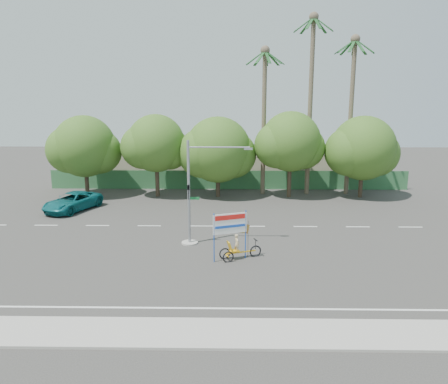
{
  "coord_description": "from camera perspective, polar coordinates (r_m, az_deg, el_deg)",
  "views": [
    {
      "loc": [
        0.32,
        -24.09,
        9.87
      ],
      "look_at": [
        -0.17,
        4.39,
        3.5
      ],
      "focal_mm": 35.0,
      "sensor_mm": 36.0,
      "label": 1
    }
  ],
  "objects": [
    {
      "name": "traffic_signal",
      "position": [
        29.03,
        -4.01,
        -1.28
      ],
      "size": [
        4.72,
        1.1,
        7.0
      ],
      "color": "gray",
      "rests_on": "ground"
    },
    {
      "name": "sidewalk_near",
      "position": [
        19.28,
        -0.09,
        -17.98
      ],
      "size": [
        50.0,
        2.4,
        0.12
      ],
      "primitive_type": "cube",
      "color": "gray",
      "rests_on": "ground"
    },
    {
      "name": "palm_short",
      "position": [
        43.72,
        5.26,
        11.23
      ],
      "size": [
        3.73,
        3.79,
        14.45
      ],
      "color": "#70604C",
      "rests_on": "ground"
    },
    {
      "name": "building_left",
      "position": [
        51.75,
        -10.55,
        3.65
      ],
      "size": [
        12.0,
        8.0,
        4.0
      ],
      "primitive_type": "cube",
      "color": "#BAAC93",
      "rests_on": "ground"
    },
    {
      "name": "pickup_truck",
      "position": [
        40.13,
        -19.17,
        -1.2
      ],
      "size": [
        4.56,
        6.18,
        1.56
      ],
      "primitive_type": "imported",
      "rotation": [
        0.0,
        0.0,
        -0.4
      ],
      "color": "#0E5E62",
      "rests_on": "ground"
    },
    {
      "name": "ground",
      "position": [
        26.04,
        0.22,
        -9.67
      ],
      "size": [
        120.0,
        120.0,
        0.0
      ],
      "primitive_type": "plane",
      "color": "#33302D",
      "rests_on": "ground"
    },
    {
      "name": "palm_tall",
      "position": [
        44.27,
        11.28,
        13.14
      ],
      "size": [
        3.73,
        3.79,
        17.45
      ],
      "color": "#70604C",
      "rests_on": "ground"
    },
    {
      "name": "tree_far_left",
      "position": [
        44.77,
        -17.82,
        5.45
      ],
      "size": [
        7.14,
        6.0,
        7.96
      ],
      "color": "#473828",
      "rests_on": "ground"
    },
    {
      "name": "tree_left",
      "position": [
        43.0,
        -8.93,
        6.03
      ],
      "size": [
        6.66,
        5.6,
        8.07
      ],
      "color": "#473828",
      "rests_on": "ground"
    },
    {
      "name": "tree_far_right",
      "position": [
        44.26,
        17.64,
        5.24
      ],
      "size": [
        7.38,
        6.2,
        7.94
      ],
      "color": "#473828",
      "rests_on": "ground"
    },
    {
      "name": "building_right",
      "position": [
        51.32,
        9.6,
        3.38
      ],
      "size": [
        14.0,
        8.0,
        3.6
      ],
      "primitive_type": "cube",
      "color": "#BAAC93",
      "rests_on": "ground"
    },
    {
      "name": "fence",
      "position": [
        46.45,
        0.58,
        1.6
      ],
      "size": [
        38.0,
        0.08,
        2.0
      ],
      "primitive_type": "cube",
      "color": "#336B3D",
      "rests_on": "ground"
    },
    {
      "name": "trike_billboard",
      "position": [
        26.66,
        1.39,
        -6.28
      ],
      "size": [
        2.97,
        1.38,
        3.09
      ],
      "rotation": [
        0.0,
        0.0,
        0.36
      ],
      "color": "black",
      "rests_on": "ground"
    },
    {
      "name": "tree_right",
      "position": [
        42.72,
        8.61,
        6.24
      ],
      "size": [
        6.9,
        5.8,
        8.36
      ],
      "color": "#473828",
      "rests_on": "ground"
    },
    {
      "name": "palm_mid",
      "position": [
        45.13,
        16.33,
        11.51
      ],
      "size": [
        3.73,
        3.79,
        15.45
      ],
      "color": "#70604C",
      "rests_on": "ground"
    },
    {
      "name": "tree_center",
      "position": [
        42.46,
        -0.87,
        5.29
      ],
      "size": [
        7.62,
        6.4,
        7.85
      ],
      "color": "#473828",
      "rests_on": "ground"
    }
  ]
}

